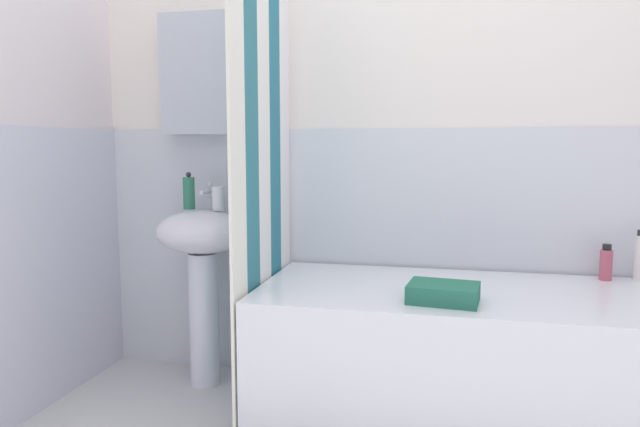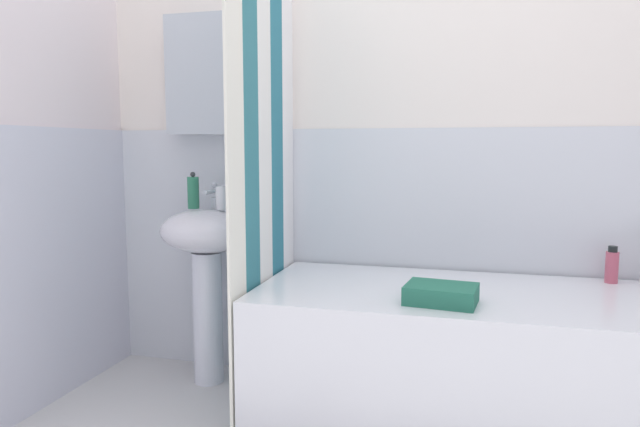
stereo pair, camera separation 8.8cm
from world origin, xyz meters
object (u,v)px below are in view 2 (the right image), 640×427
(toothbrush_cup, at_px, (222,198))
(bathtub, at_px, (463,362))
(soap_dispenser, at_px, (193,192))
(towel_folded, at_px, (441,294))
(shampoo_bottle, at_px, (612,266))
(sink, at_px, (206,257))

(toothbrush_cup, distance_m, bathtub, 1.28)
(soap_dispenser, xyz_separation_m, towel_folded, (1.18, -0.41, -0.31))
(bathtub, xyz_separation_m, shampoo_bottle, (0.57, 0.30, 0.35))
(towel_folded, bearing_deg, bathtub, 66.68)
(shampoo_bottle, bearing_deg, toothbrush_cup, -176.98)
(sink, bearing_deg, shampoo_bottle, 3.87)
(shampoo_bottle, height_order, towel_folded, shampoo_bottle)
(soap_dispenser, xyz_separation_m, bathtub, (1.26, -0.22, -0.62))
(sink, bearing_deg, soap_dispenser, 153.63)
(sink, bearing_deg, towel_folded, -18.75)
(sink, height_order, towel_folded, sink)
(toothbrush_cup, xyz_separation_m, shampoo_bottle, (1.68, 0.09, -0.25))
(toothbrush_cup, bearing_deg, soap_dispenser, 176.31)
(soap_dispenser, bearing_deg, toothbrush_cup, -3.69)
(bathtub, bearing_deg, soap_dispenser, 170.06)
(soap_dispenser, bearing_deg, sink, -26.37)
(bathtub, bearing_deg, shampoo_bottle, 27.58)
(shampoo_bottle, bearing_deg, sink, -176.13)
(sink, xyz_separation_m, shampoo_bottle, (1.75, 0.12, 0.03))
(soap_dispenser, bearing_deg, towel_folded, -19.29)
(toothbrush_cup, bearing_deg, towel_folded, -21.41)
(soap_dispenser, height_order, toothbrush_cup, soap_dispenser)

